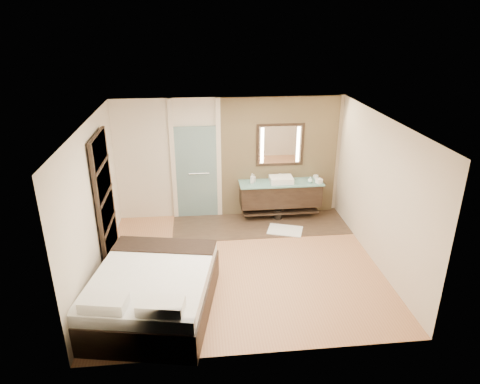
{
  "coord_description": "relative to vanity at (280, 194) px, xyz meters",
  "views": [
    {
      "loc": [
        -0.74,
        -6.75,
        4.3
      ],
      "look_at": [
        0.05,
        0.6,
        1.22
      ],
      "focal_mm": 32.0,
      "sensor_mm": 36.0,
      "label": 1
    }
  ],
  "objects": [
    {
      "name": "shoji_partition",
      "position": [
        -3.53,
        -1.32,
        0.63
      ],
      "size": [
        0.06,
        1.2,
        2.4
      ],
      "color": "black",
      "rests_on": "floor"
    },
    {
      "name": "mirror_unit",
      "position": [
        0.0,
        0.24,
        1.07
      ],
      "size": [
        1.06,
        0.04,
        0.96
      ],
      "color": "black",
      "rests_on": "stone_wall"
    },
    {
      "name": "bath_mat",
      "position": [
        -0.01,
        -0.68,
        -0.56
      ],
      "size": [
        0.84,
        0.71,
        0.02
      ],
      "primitive_type": "cube",
      "rotation": [
        0.0,
        0.0,
        -0.33
      ],
      "color": "white",
      "rests_on": "floor"
    },
    {
      "name": "stone_wall",
      "position": [
        0.0,
        0.29,
        0.77
      ],
      "size": [
        2.6,
        0.08,
        2.7
      ],
      "primitive_type": "cube",
      "color": "tan",
      "rests_on": "floor"
    },
    {
      "name": "bed",
      "position": [
        -2.59,
        -3.08,
        -0.23
      ],
      "size": [
        2.14,
        2.49,
        0.85
      ],
      "rotation": [
        0.0,
        0.0,
        -0.19
      ],
      "color": "black",
      "rests_on": "floor"
    },
    {
      "name": "tissue_box",
      "position": [
        0.82,
        -0.15,
        0.33
      ],
      "size": [
        0.16,
        0.16,
        0.1
      ],
      "primitive_type": "cube",
      "rotation": [
        0.0,
        0.0,
        0.42
      ],
      "color": "white",
      "rests_on": "vanity"
    },
    {
      "name": "soap_bottle_a",
      "position": [
        -0.65,
        -0.02,
        0.4
      ],
      "size": [
        0.11,
        0.11,
        0.23
      ],
      "primitive_type": "imported",
      "rotation": [
        0.0,
        0.0,
        -0.34
      ],
      "color": "silver",
      "rests_on": "vanity"
    },
    {
      "name": "waste_bin",
      "position": [
        -0.06,
        -0.07,
        -0.46
      ],
      "size": [
        0.24,
        0.24,
        0.23
      ],
      "primitive_type": "cylinder",
      "rotation": [
        0.0,
        0.0,
        -0.41
      ],
      "color": "black",
      "rests_on": "floor"
    },
    {
      "name": "cup",
      "position": [
        0.81,
        0.1,
        0.33
      ],
      "size": [
        0.15,
        0.15,
        0.09
      ],
      "primitive_type": "imported",
      "rotation": [
        0.0,
        0.0,
        0.3
      ],
      "color": "white",
      "rests_on": "vanity"
    },
    {
      "name": "vanity",
      "position": [
        0.0,
        0.0,
        0.0
      ],
      "size": [
        1.85,
        0.55,
        0.88
      ],
      "color": "black",
      "rests_on": "stone_wall"
    },
    {
      "name": "floor",
      "position": [
        -1.1,
        -1.92,
        -0.58
      ],
      "size": [
        5.0,
        5.0,
        0.0
      ],
      "primitive_type": "plane",
      "color": "#AE6D49",
      "rests_on": "ground"
    },
    {
      "name": "soap_bottle_c",
      "position": [
        0.63,
        -0.1,
        0.35
      ],
      "size": [
        0.13,
        0.13,
        0.14
      ],
      "primitive_type": "imported",
      "rotation": [
        0.0,
        0.0,
        -0.3
      ],
      "color": "#C3F5F2",
      "rests_on": "vanity"
    },
    {
      "name": "frosted_door",
      "position": [
        -1.85,
        0.28,
        0.56
      ],
      "size": [
        1.1,
        0.12,
        2.7
      ],
      "color": "#A3CFCE",
      "rests_on": "floor"
    },
    {
      "name": "soap_bottle_b",
      "position": [
        -0.59,
        0.08,
        0.37
      ],
      "size": [
        0.08,
        0.09,
        0.17
      ],
      "primitive_type": "imported",
      "rotation": [
        0.0,
        0.0,
        -0.08
      ],
      "color": "#B2B2B2",
      "rests_on": "vanity"
    },
    {
      "name": "tile_strip",
      "position": [
        -0.5,
        -0.32,
        -0.57
      ],
      "size": [
        3.8,
        1.3,
        0.01
      ],
      "primitive_type": "cube",
      "color": "#37261E",
      "rests_on": "floor"
    }
  ]
}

